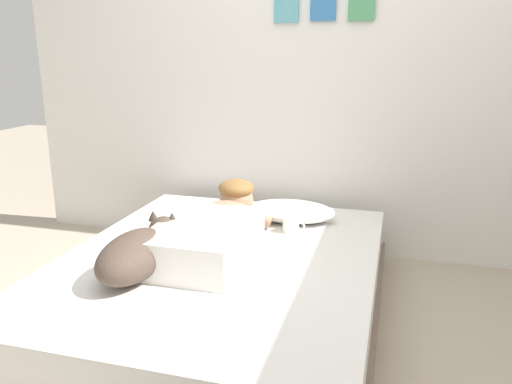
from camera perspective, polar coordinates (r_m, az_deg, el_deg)
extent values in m
plane|color=tan|center=(2.22, 0.44, -20.18)|extent=(12.25, 12.25, 0.00)
cube|color=silver|center=(3.29, 7.68, 14.56)|extent=(4.13, 0.10, 2.50)
cube|color=#59A5B2|center=(3.28, 3.45, 19.90)|extent=(0.15, 0.02, 0.15)
cube|color=#3372B2|center=(3.24, 7.58, 19.98)|extent=(0.15, 0.02, 0.15)
cube|color=#4C9966|center=(3.21, 11.84, 19.77)|extent=(0.15, 0.02, 0.15)
cube|color=#726051|center=(2.58, -3.95, -12.88)|extent=(1.52, 1.91, 0.14)
cube|color=white|center=(2.51, -4.03, -9.37)|extent=(1.47, 1.85, 0.21)
ellipsoid|color=white|center=(2.95, 3.90, -2.16)|extent=(0.52, 0.32, 0.11)
cube|color=white|center=(2.39, -5.91, -5.57)|extent=(0.42, 0.64, 0.18)
ellipsoid|color=tan|center=(2.69, -3.28, -2.68)|extent=(0.32, 0.20, 0.16)
sphere|color=tan|center=(2.82, -2.24, -0.94)|extent=(0.19, 0.19, 0.19)
ellipsoid|color=olive|center=(2.80, -2.25, 0.44)|extent=(0.20, 0.20, 0.10)
cylinder|color=tan|center=(2.85, -4.26, -2.24)|extent=(0.23, 0.07, 0.14)
cylinder|color=tan|center=(2.80, -0.40, -2.58)|extent=(0.23, 0.07, 0.14)
ellipsoid|color=#4C3D33|center=(2.26, -13.52, -6.99)|extent=(0.26, 0.48, 0.20)
sphere|color=#4C3D33|center=(2.46, -10.38, -4.43)|extent=(0.15, 0.15, 0.15)
cone|color=#3D3028|center=(2.48, -11.55, -2.60)|extent=(0.05, 0.05, 0.05)
cone|color=#3D3028|center=(2.44, -9.45, -2.82)|extent=(0.05, 0.05, 0.05)
cylinder|color=white|center=(2.76, 3.94, -3.78)|extent=(0.09, 0.09, 0.07)
torus|color=white|center=(2.75, 5.10, -3.88)|extent=(0.05, 0.01, 0.05)
cube|color=black|center=(2.63, -6.60, -5.62)|extent=(0.07, 0.14, 0.01)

